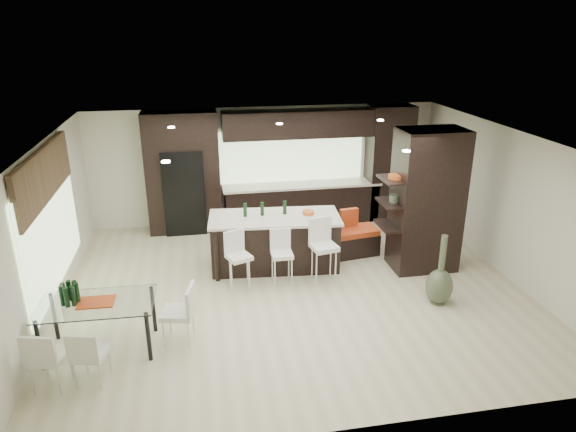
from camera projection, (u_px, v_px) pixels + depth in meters
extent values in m
plane|color=beige|center=(294.00, 287.00, 9.24)|extent=(8.00, 8.00, 0.00)
cube|color=beige|center=(266.00, 165.00, 11.98)|extent=(8.00, 0.02, 2.70)
cube|color=beige|center=(46.00, 233.00, 8.09)|extent=(0.02, 7.00, 2.70)
cube|color=beige|center=(507.00, 203.00, 9.43)|extent=(0.02, 7.00, 2.70)
cube|color=white|center=(295.00, 139.00, 8.28)|extent=(8.00, 7.00, 0.02)
cube|color=#B2D199|center=(52.00, 229.00, 8.28)|extent=(0.04, 3.20, 1.90)
cube|color=#B2D199|center=(291.00, 156.00, 11.98)|extent=(3.40, 0.04, 1.20)
cube|color=brown|center=(44.00, 175.00, 7.97)|extent=(0.08, 3.00, 0.80)
cube|color=white|center=(292.00, 137.00, 8.52)|extent=(4.00, 3.00, 0.02)
cube|color=black|center=(289.00, 168.00, 11.76)|extent=(6.80, 0.68, 2.70)
cube|color=black|center=(184.00, 191.00, 11.45)|extent=(0.90, 0.68, 1.90)
cube|color=black|center=(427.00, 201.00, 9.57)|extent=(1.20, 0.80, 2.70)
cube|color=black|center=(275.00, 241.00, 9.89)|extent=(2.57, 1.28, 1.03)
cube|color=silver|center=(239.00, 267.00, 9.03)|extent=(0.50, 0.50, 0.87)
cube|color=silver|center=(282.00, 264.00, 9.16)|extent=(0.38, 0.38, 0.84)
cube|color=silver|center=(324.00, 258.00, 9.24)|extent=(0.51, 0.51, 0.98)
cube|color=black|center=(343.00, 243.00, 10.41)|extent=(1.50, 0.76, 0.55)
cube|color=white|center=(100.00, 326.00, 7.37)|extent=(1.62, 0.95, 0.77)
cube|color=silver|center=(91.00, 357.00, 6.69)|extent=(0.50, 0.50, 0.76)
cube|color=silver|center=(50.00, 360.00, 6.58)|extent=(0.54, 0.54, 0.82)
cube|color=silver|center=(178.00, 316.00, 7.54)|extent=(0.54, 0.54, 0.84)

